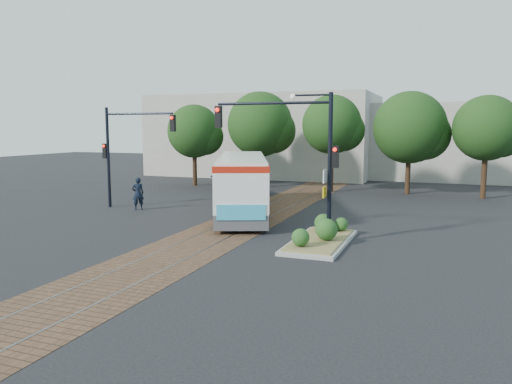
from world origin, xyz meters
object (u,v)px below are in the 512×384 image
at_px(city_bus, 242,181).
at_px(officer, 138,193).
at_px(traffic_island, 321,236).
at_px(signal_pole_left, 124,144).
at_px(parked_car, 239,185).
at_px(signal_pole_main, 301,143).

height_order(city_bus, officer, city_bus).
bearing_deg(city_bus, officer, 169.14).
xyz_separation_m(traffic_island, signal_pole_left, (-13.19, 4.89, 3.54)).
bearing_deg(parked_car, signal_pole_left, 174.19).
distance_m(city_bus, traffic_island, 8.46).
bearing_deg(city_bus, parked_car, 92.05).
distance_m(traffic_island, parked_car, 16.56).
height_order(traffic_island, signal_pole_main, signal_pole_main).
bearing_deg(traffic_island, signal_pole_main, 174.64).
relative_size(city_bus, parked_car, 2.74).
bearing_deg(signal_pole_left, traffic_island, -20.36).
height_order(city_bus, signal_pole_main, signal_pole_main).
distance_m(city_bus, officer, 6.31).
relative_size(traffic_island, parked_car, 1.18).
xyz_separation_m(city_bus, officer, (-6.14, -1.20, -0.83)).
distance_m(signal_pole_main, signal_pole_left, 13.14).
bearing_deg(parked_car, traffic_island, -127.75).
distance_m(traffic_island, signal_pole_main, 3.95).
bearing_deg(traffic_island, city_bus, 135.70).
bearing_deg(traffic_island, officer, 159.11).
height_order(signal_pole_main, officer, signal_pole_main).
bearing_deg(city_bus, traffic_island, -66.17).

